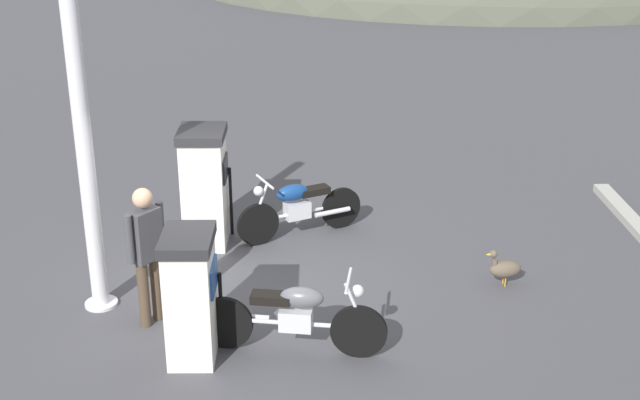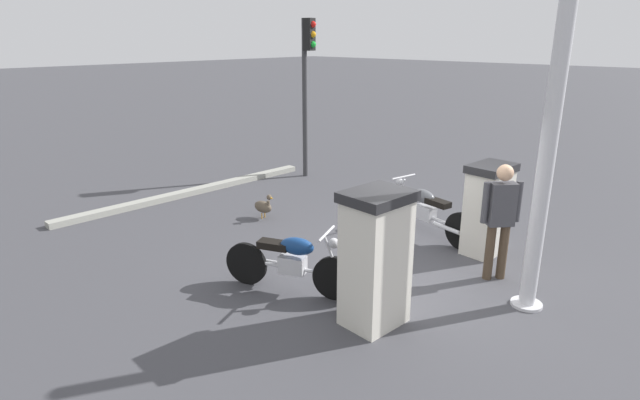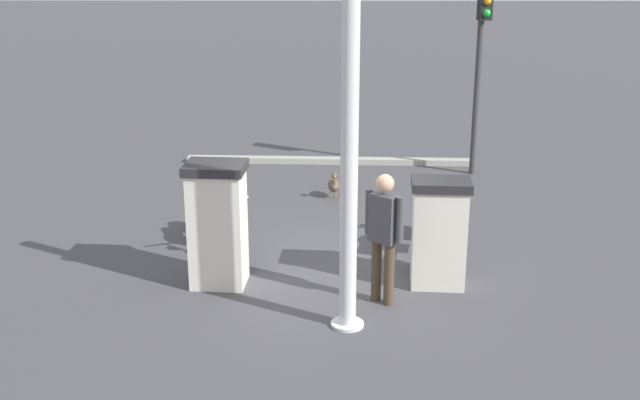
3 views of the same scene
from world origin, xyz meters
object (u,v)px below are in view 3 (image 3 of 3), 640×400
(fuel_pump_near, at_px, (439,233))
(roadside_traffic_light, at_px, (481,45))
(fuel_pump_far, at_px, (218,224))
(motorcycle_far_pump, at_px, (222,219))
(motorcycle_near_pump, at_px, (428,224))
(canopy_support_pole, at_px, (349,171))
(wandering_duck, at_px, (334,185))
(attendant_person, at_px, (384,230))

(fuel_pump_near, distance_m, roadside_traffic_light, 5.89)
(fuel_pump_far, bearing_deg, motorcycle_far_pump, 6.15)
(motorcycle_near_pump, xyz_separation_m, canopy_support_pole, (-2.32, 1.23, 1.47))
(fuel_pump_near, distance_m, fuel_pump_far, 2.93)
(fuel_pump_near, height_order, wandering_duck, fuel_pump_near)
(roadside_traffic_light, bearing_deg, wandering_duck, 119.17)
(wandering_duck, bearing_deg, fuel_pump_near, -160.25)
(motorcycle_far_pump, bearing_deg, canopy_support_pole, -143.80)
(motorcycle_near_pump, relative_size, canopy_support_pole, 0.52)
(fuel_pump_far, distance_m, motorcycle_near_pump, 3.16)
(canopy_support_pole, bearing_deg, attendant_person, -34.14)
(fuel_pump_near, height_order, motorcycle_far_pump, fuel_pump_near)
(attendant_person, distance_m, canopy_support_pole, 1.25)
(fuel_pump_near, relative_size, fuel_pump_far, 0.87)
(motorcycle_near_pump, xyz_separation_m, roadside_traffic_light, (4.31, -1.42, 2.10))
(motorcycle_far_pump, relative_size, attendant_person, 1.06)
(fuel_pump_far, relative_size, motorcycle_far_pump, 0.93)
(attendant_person, bearing_deg, motorcycle_far_pump, 51.26)
(wandering_duck, relative_size, roadside_traffic_light, 0.14)
(fuel_pump_near, height_order, roadside_traffic_light, roadside_traffic_light)
(fuel_pump_far, height_order, wandering_duck, fuel_pump_far)
(motorcycle_far_pump, height_order, canopy_support_pole, canopy_support_pole)
(canopy_support_pole, bearing_deg, motorcycle_near_pump, -27.85)
(attendant_person, bearing_deg, wandering_duck, 7.94)
(fuel_pump_near, relative_size, attendant_person, 0.87)
(motorcycle_near_pump, relative_size, wandering_duck, 4.11)
(wandering_duck, height_order, roadside_traffic_light, roadside_traffic_light)
(fuel_pump_far, bearing_deg, canopy_support_pole, -125.51)
(motorcycle_near_pump, distance_m, motorcycle_far_pump, 3.08)
(motorcycle_near_pump, distance_m, wandering_duck, 3.08)
(motorcycle_far_pump, distance_m, roadside_traffic_light, 6.45)
(fuel_pump_far, height_order, motorcycle_near_pump, fuel_pump_far)
(attendant_person, bearing_deg, canopy_support_pole, 145.86)
(fuel_pump_near, distance_m, attendant_person, 0.97)
(fuel_pump_near, xyz_separation_m, motorcycle_near_pump, (1.11, -0.00, -0.28))
(motorcycle_far_pump, relative_size, wandering_duck, 3.56)
(canopy_support_pole, bearing_deg, motorcycle_far_pump, 36.20)
(attendant_person, relative_size, roadside_traffic_light, 0.45)
(fuel_pump_near, xyz_separation_m, wandering_duck, (3.85, 1.38, -0.51))
(wandering_duck, xyz_separation_m, roadside_traffic_light, (1.57, -2.81, 2.32))
(fuel_pump_near, distance_m, motorcycle_far_pump, 3.34)
(attendant_person, bearing_deg, fuel_pump_near, -54.83)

